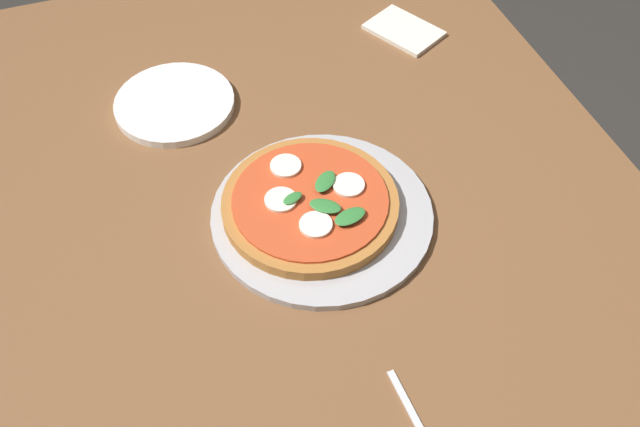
{
  "coord_description": "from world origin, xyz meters",
  "views": [
    {
      "loc": [
        -0.62,
        0.23,
        1.57
      ],
      "look_at": [
        0.01,
        0.0,
        0.76
      ],
      "focal_mm": 40.74,
      "sensor_mm": 36.0,
      "label": 1
    }
  ],
  "objects": [
    {
      "name": "dining_table",
      "position": [
        0.0,
        0.0,
        0.66
      ],
      "size": [
        1.41,
        0.98,
        0.75
      ],
      "color": "brown",
      "rests_on": "ground_plane"
    },
    {
      "name": "pizza",
      "position": [
        0.03,
        0.01,
        0.78
      ],
      "size": [
        0.26,
        0.26,
        0.03
      ],
      "color": "#B27033",
      "rests_on": "serving_tray"
    },
    {
      "name": "serving_tray",
      "position": [
        0.01,
        0.0,
        0.76
      ],
      "size": [
        0.32,
        0.32,
        0.01
      ],
      "primitive_type": "cylinder",
      "color": "#B2B2B7",
      "rests_on": "dining_table"
    },
    {
      "name": "plate_white",
      "position": [
        0.32,
        0.15,
        0.76
      ],
      "size": [
        0.2,
        0.2,
        0.01
      ],
      "primitive_type": "cylinder",
      "color": "white",
      "rests_on": "dining_table"
    },
    {
      "name": "napkin",
      "position": [
        0.38,
        -0.29,
        0.76
      ],
      "size": [
        0.16,
        0.14,
        0.01
      ],
      "primitive_type": "cube",
      "rotation": [
        0.0,
        0.0,
        0.49
      ],
      "color": "white",
      "rests_on": "dining_table"
    }
  ]
}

